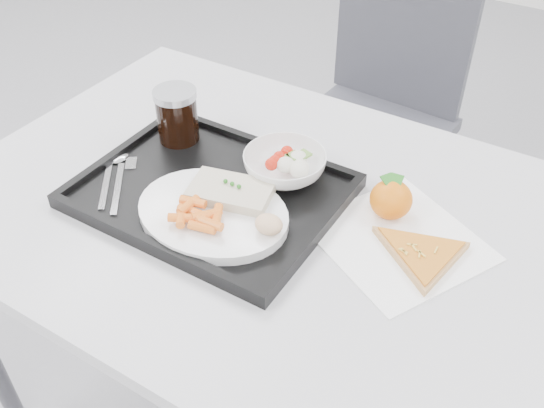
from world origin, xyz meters
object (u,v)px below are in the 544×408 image
object	(u,v)px
tangerine	(391,199)
salad_bowl	(285,165)
chair	(382,96)
cola_glass	(177,114)
dinner_plate	(213,213)
tray	(211,193)
pizza_slice	(422,254)
table	(279,237)

from	to	relation	value
tangerine	salad_bowl	bearing A→B (deg)	-175.92
chair	tangerine	size ratio (longest dim) A/B	9.93
cola_glass	chair	bearing A→B (deg)	79.70
dinner_plate	salad_bowl	bearing A→B (deg)	75.23
chair	tray	size ratio (longest dim) A/B	2.07
chair	pizza_slice	bearing A→B (deg)	-63.84
table	dinner_plate	world-z (taller)	dinner_plate
tray	dinner_plate	xyz separation A→B (m)	(0.05, -0.06, 0.02)
table	cola_glass	distance (m)	0.32
tangerine	pizza_slice	distance (m)	0.12
tangerine	pizza_slice	xyz separation A→B (m)	(0.09, -0.07, -0.02)
table	salad_bowl	xyz separation A→B (m)	(-0.03, 0.07, 0.11)
cola_glass	pizza_slice	xyz separation A→B (m)	(0.53, -0.05, -0.06)
dinner_plate	salad_bowl	distance (m)	0.17
tangerine	dinner_plate	bearing A→B (deg)	-143.95
table	tangerine	distance (m)	0.22
salad_bowl	tray	bearing A→B (deg)	-130.59
cola_glass	pizza_slice	bearing A→B (deg)	-5.79
dinner_plate	salad_bowl	xyz separation A→B (m)	(0.04, 0.16, 0.01)
table	salad_bowl	distance (m)	0.13
pizza_slice	chair	bearing A→B (deg)	116.16
chair	tangerine	world-z (taller)	chair
chair	table	bearing A→B (deg)	-80.36
table	tangerine	world-z (taller)	tangerine
table	salad_bowl	world-z (taller)	salad_bowl
chair	salad_bowl	world-z (taller)	chair
pizza_slice	salad_bowl	bearing A→B (deg)	168.65
table	chair	distance (m)	0.85
table	tangerine	bearing A→B (deg)	27.43
tray	salad_bowl	distance (m)	0.14
dinner_plate	tangerine	xyz separation A→B (m)	(0.25, 0.18, 0.01)
tangerine	chair	bearing A→B (deg)	112.83
tangerine	pizza_slice	world-z (taller)	tangerine
cola_glass	table	bearing A→B (deg)	-14.05
dinner_plate	pizza_slice	world-z (taller)	dinner_plate
tray	pizza_slice	bearing A→B (deg)	7.20
chair	tray	xyz separation A→B (m)	(0.01, -0.85, 0.22)
tray	dinner_plate	bearing A→B (deg)	-50.72
table	tray	xyz separation A→B (m)	(-0.12, -0.03, 0.08)
table	tangerine	xyz separation A→B (m)	(0.17, 0.09, 0.10)
dinner_plate	tangerine	bearing A→B (deg)	36.05
salad_bowl	pizza_slice	xyz separation A→B (m)	(0.29, -0.06, -0.03)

